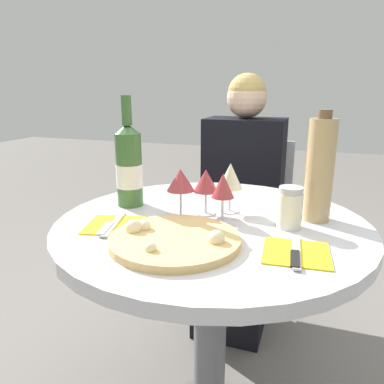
% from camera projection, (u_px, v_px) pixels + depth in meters
% --- Properties ---
extents(dining_table, '(0.89, 0.89, 0.74)m').
position_uv_depth(dining_table, '(211.00, 264.00, 1.11)').
color(dining_table, slate).
rests_on(dining_table, ground_plane).
extents(chair_behind_diner, '(0.43, 0.43, 0.84)m').
position_uv_depth(chair_behind_diner, '(244.00, 226.00, 1.92)').
color(chair_behind_diner, '#ADADB2').
rests_on(chair_behind_diner, ground_plane).
extents(seated_diner, '(0.36, 0.46, 1.17)m').
position_uv_depth(seated_diner, '(239.00, 216.00, 1.76)').
color(seated_diner, black).
rests_on(seated_diner, ground_plane).
extents(pizza_large, '(0.32, 0.32, 0.05)m').
position_uv_depth(pizza_large, '(174.00, 239.00, 0.91)').
color(pizza_large, '#DBB26B').
rests_on(pizza_large, dining_table).
extents(wine_bottle, '(0.08, 0.08, 0.35)m').
position_uv_depth(wine_bottle, '(129.00, 166.00, 1.18)').
color(wine_bottle, '#38602D').
rests_on(wine_bottle, dining_table).
extents(tall_carafe, '(0.08, 0.08, 0.31)m').
position_uv_depth(tall_carafe, '(320.00, 170.00, 1.04)').
color(tall_carafe, tan).
rests_on(tall_carafe, dining_table).
extents(sugar_shaker, '(0.07, 0.07, 0.11)m').
position_uv_depth(sugar_shaker, '(290.00, 208.00, 1.01)').
color(sugar_shaker, silver).
rests_on(sugar_shaker, dining_table).
extents(wine_glass_front_right, '(0.06, 0.06, 0.14)m').
position_uv_depth(wine_glass_front_right, '(223.00, 187.00, 1.04)').
color(wine_glass_front_right, silver).
rests_on(wine_glass_front_right, dining_table).
extents(wine_glass_center, '(0.07, 0.07, 0.14)m').
position_uv_depth(wine_glass_center, '(206.00, 182.00, 1.10)').
color(wine_glass_center, silver).
rests_on(wine_glass_center, dining_table).
extents(wine_glass_front_left, '(0.08, 0.08, 0.14)m').
position_uv_depth(wine_glass_front_left, '(181.00, 181.00, 1.08)').
color(wine_glass_front_left, silver).
rests_on(wine_glass_front_left, dining_table).
extents(wine_glass_back_right, '(0.07, 0.07, 0.15)m').
position_uv_depth(wine_glass_back_right, '(230.00, 177.00, 1.12)').
color(wine_glass_back_right, silver).
rests_on(wine_glass_back_right, dining_table).
extents(place_setting_left, '(0.18, 0.19, 0.01)m').
position_uv_depth(place_setting_left, '(114.00, 225.00, 1.03)').
color(place_setting_left, yellow).
rests_on(place_setting_left, dining_table).
extents(place_setting_right, '(0.16, 0.19, 0.01)m').
position_uv_depth(place_setting_right, '(296.00, 253.00, 0.86)').
color(place_setting_right, yellow).
rests_on(place_setting_right, dining_table).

